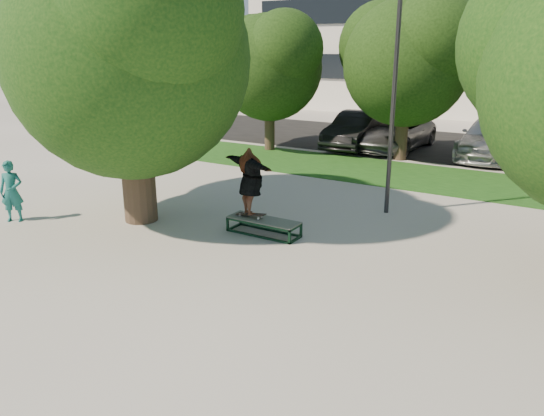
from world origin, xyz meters
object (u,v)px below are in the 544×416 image
Objects in this scene: tree_left at (128,43)px; car_silver_b at (493,138)px; bystander at (12,191)px; car_grey at (393,133)px; grind_box at (264,227)px; car_silver_a at (381,123)px; car_dark at (357,130)px; lamppost at (394,95)px.

tree_left reaches higher than car_silver_b.
bystander is (-2.65, -1.86, -3.63)m from tree_left.
grind_box is at bearing -82.54° from car_grey.
tree_left is at bearing -0.25° from bystander.
tree_left reaches higher than car_silver_a.
car_grey is (-1.09, 12.16, 0.53)m from grind_box.
car_silver_b is at bearing 6.81° from car_dark.
car_dark is at bearing 117.79° from lamppost.
lamppost is at bearing -97.44° from car_silver_b.
car_grey is at bearing 14.19° from car_dark.
bystander reaches higher than grind_box.
lamppost reaches higher than car_silver_b.
tree_left is at bearing -97.76° from car_grey.
bystander reaches higher than car_grey.
car_grey is at bearing 108.55° from lamppost.
bystander is 17.60m from car_silver_b.
car_dark is (0.02, -3.00, 0.07)m from car_silver_a.
lamppost is at bearing 36.42° from tree_left.
grind_box is 0.43× the size of car_silver_a.
car_silver_b reaches higher than grind_box.
car_grey is at bearing 36.10° from bystander.
car_dark and car_silver_b have the same top height.
car_silver_a is at bearing 111.37° from lamppost.
tree_left is at bearing -81.15° from car_silver_a.
car_dark is (0.81, 12.41, -3.63)m from tree_left.
bystander is 17.61m from car_silver_a.
bystander is at bearing -89.49° from car_silver_a.
tree_left is at bearing -96.15° from car_dark.
bystander reaches higher than car_silver_b.
car_dark is at bearing -161.04° from car_grey.
grind_box is 12.96m from car_silver_b.
car_silver_b is at bearing 24.14° from bystander.
grind_box is 6.57m from bystander.
car_grey is (1.50, -2.56, 0.01)m from car_silver_a.
lamppost is 4.78m from grind_box.
bystander reaches higher than car_dark.
car_silver_b is (1.00, 9.39, -2.36)m from lamppost.
car_dark is 1.55m from car_grey.
car_silver_a is at bearing 122.74° from car_grey.
car_silver_a is at bearing 99.96° from grind_box.
car_silver_b is at bearing 83.92° from lamppost.
car_grey is 4.03m from car_silver_b.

